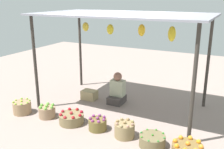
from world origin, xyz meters
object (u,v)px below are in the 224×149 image
(basket_green_apples, at_px, (47,112))
(basket_red_apples, at_px, (71,118))
(basket_green_chilies, at_px, (152,141))
(wooden_crate_near_vendor, at_px, (89,95))
(vendor_person, at_px, (117,91))
(basket_potatoes, at_px, (125,130))
(basket_limes, at_px, (22,107))
(basket_purple_onions, at_px, (98,124))

(basket_green_apples, xyz_separation_m, basket_red_apples, (0.64, 0.01, -0.02))
(basket_green_chilies, bearing_deg, wooden_crate_near_vendor, 147.30)
(vendor_person, height_order, basket_green_chilies, vendor_person)
(vendor_person, xyz_separation_m, basket_red_apples, (-0.38, -1.43, -0.19))
(wooden_crate_near_vendor, bearing_deg, basket_potatoes, -39.64)
(basket_green_apples, bearing_deg, basket_green_chilies, -1.53)
(basket_red_apples, relative_size, basket_green_chilies, 1.11)
(basket_limes, height_order, basket_purple_onions, basket_limes)
(basket_red_apples, bearing_deg, basket_purple_onions, 0.80)
(vendor_person, distance_m, basket_green_apples, 1.77)
(basket_red_apples, xyz_separation_m, wooden_crate_near_vendor, (-0.36, 1.31, 0.01))
(basket_green_apples, distance_m, basket_potatoes, 1.86)
(vendor_person, height_order, basket_red_apples, vendor_person)
(basket_purple_onions, xyz_separation_m, basket_green_chilies, (1.16, -0.08, -0.02))
(basket_green_apples, distance_m, basket_green_chilies, 2.43)
(basket_limes, xyz_separation_m, basket_potatoes, (2.50, 0.10, 0.00))
(basket_green_apples, distance_m, wooden_crate_near_vendor, 1.34)
(basket_purple_onions, relative_size, basket_green_chilies, 0.78)
(vendor_person, height_order, basket_green_apples, vendor_person)
(basket_green_apples, distance_m, basket_purple_onions, 1.27)
(basket_potatoes, bearing_deg, vendor_person, 120.41)
(basket_purple_onions, distance_m, wooden_crate_near_vendor, 1.63)
(vendor_person, relative_size, basket_purple_onions, 2.15)
(basket_limes, xyz_separation_m, basket_purple_onions, (1.91, 0.11, -0.02))
(basket_potatoes, bearing_deg, basket_green_apples, -179.83)
(basket_purple_onions, bearing_deg, basket_limes, -176.76)
(basket_green_chilies, bearing_deg, basket_green_apples, 178.47)
(basket_green_chilies, height_order, wooden_crate_near_vendor, basket_green_chilies)
(basket_purple_onions, distance_m, basket_potatoes, 0.59)
(basket_limes, distance_m, basket_purple_onions, 1.91)
(basket_red_apples, relative_size, basket_potatoes, 1.35)
(basket_limes, height_order, wooden_crate_near_vendor, basket_limes)
(basket_green_apples, relative_size, basket_potatoes, 0.95)
(basket_red_apples, distance_m, basket_purple_onions, 0.62)
(vendor_person, bearing_deg, basket_green_apples, -125.30)
(vendor_person, bearing_deg, basket_red_apples, -104.69)
(basket_green_apples, relative_size, basket_red_apples, 0.70)
(basket_purple_onions, distance_m, basket_green_chilies, 1.16)
(basket_limes, bearing_deg, vendor_person, 42.66)
(basket_purple_onions, bearing_deg, basket_potatoes, -0.97)
(wooden_crate_near_vendor, bearing_deg, basket_limes, -123.22)
(basket_limes, relative_size, basket_green_apples, 1.11)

